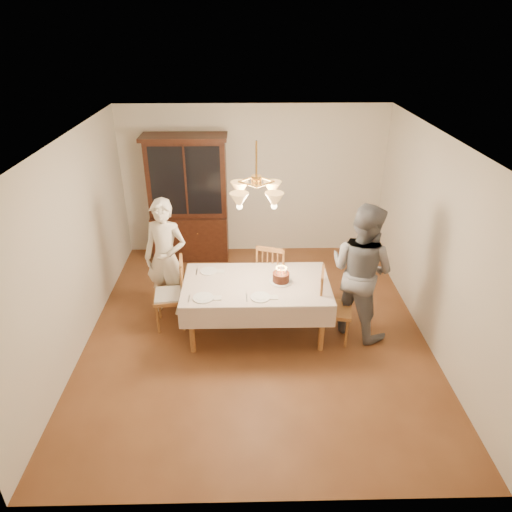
{
  "coord_description": "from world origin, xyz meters",
  "views": [
    {
      "loc": [
        -0.11,
        -5.07,
        3.81
      ],
      "look_at": [
        0.0,
        0.2,
        1.05
      ],
      "focal_mm": 32.0,
      "sensor_mm": 36.0,
      "label": 1
    }
  ],
  "objects_px": {
    "chair_far_side": "(272,276)",
    "birthday_cake": "(281,278)",
    "dining_table": "(256,288)",
    "china_hutch": "(189,201)",
    "elderly_woman": "(166,258)"
  },
  "relations": [
    {
      "from": "dining_table",
      "to": "china_hutch",
      "type": "distance_m",
      "value": 2.54
    },
    {
      "from": "chair_far_side",
      "to": "birthday_cake",
      "type": "distance_m",
      "value": 0.78
    },
    {
      "from": "chair_far_side",
      "to": "elderly_woman",
      "type": "height_order",
      "value": "elderly_woman"
    },
    {
      "from": "chair_far_side",
      "to": "birthday_cake",
      "type": "bearing_deg",
      "value": -84.33
    },
    {
      "from": "dining_table",
      "to": "elderly_woman",
      "type": "xyz_separation_m",
      "value": [
        -1.24,
        0.54,
        0.17
      ]
    },
    {
      "from": "dining_table",
      "to": "chair_far_side",
      "type": "distance_m",
      "value": 0.79
    },
    {
      "from": "dining_table",
      "to": "chair_far_side",
      "type": "xyz_separation_m",
      "value": [
        0.25,
        0.71,
        -0.24
      ]
    },
    {
      "from": "elderly_woman",
      "to": "china_hutch",
      "type": "bearing_deg",
      "value": 100.51
    },
    {
      "from": "china_hutch",
      "to": "birthday_cake",
      "type": "height_order",
      "value": "china_hutch"
    },
    {
      "from": "dining_table",
      "to": "birthday_cake",
      "type": "xyz_separation_m",
      "value": [
        0.32,
        0.03,
        0.14
      ]
    },
    {
      "from": "china_hutch",
      "to": "elderly_woman",
      "type": "relative_size",
      "value": 1.26
    },
    {
      "from": "china_hutch",
      "to": "elderly_woman",
      "type": "height_order",
      "value": "china_hutch"
    },
    {
      "from": "birthday_cake",
      "to": "elderly_woman",
      "type": "bearing_deg",
      "value": 161.77
    },
    {
      "from": "dining_table",
      "to": "birthday_cake",
      "type": "distance_m",
      "value": 0.35
    },
    {
      "from": "dining_table",
      "to": "china_hutch",
      "type": "relative_size",
      "value": 0.88
    }
  ]
}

